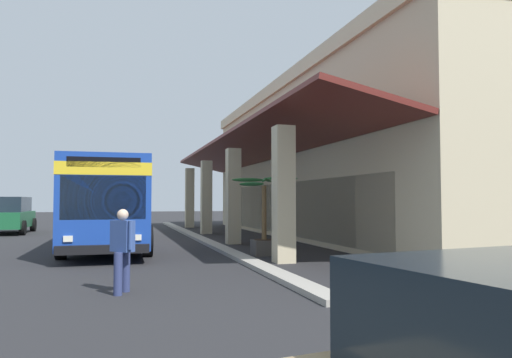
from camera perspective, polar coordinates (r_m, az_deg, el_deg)
The scene contains 7 objects.
ground at distance 22.90m, azimuth 7.40°, elevation -6.99°, with size 120.00×120.00×0.00m, color #262628.
curb_strip at distance 22.72m, azimuth -7.00°, elevation -6.88°, with size 29.99×0.50×0.12m, color #9E998E.
plaza_building at distance 26.07m, azimuth 14.46°, elevation 2.10°, with size 25.29×14.93×7.72m.
transit_bus at distance 19.29m, azimuth -17.04°, elevation -2.22°, with size 11.23×2.91×3.34m.
parked_suv_green at distance 29.17m, azimuth -27.27°, elevation -3.78°, with size 4.81×2.23×1.97m.
pedestrian at distance 9.59m, azimuth -15.58°, elevation -7.72°, with size 0.58×0.47×1.60m.
potted_palm at distance 15.70m, azimuth 0.92°, elevation -6.07°, with size 1.76×2.17×2.57m.
Camera 1 is at (20.95, -1.08, 1.76)m, focal length 33.70 mm.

